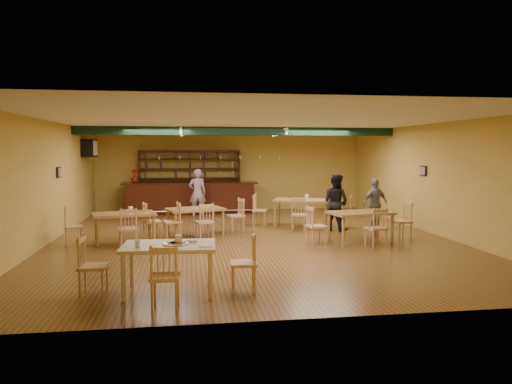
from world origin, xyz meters
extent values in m
plane|color=#533417|center=(0.00, 0.00, 0.00)|extent=(12.00, 12.00, 0.00)
cube|color=black|center=(0.00, 2.80, 2.87)|extent=(10.00, 0.30, 0.25)
cube|color=white|center=(-1.80, 3.40, 2.94)|extent=(0.05, 2.50, 0.05)
cube|color=white|center=(1.40, 3.40, 2.94)|extent=(0.05, 2.50, 0.05)
cube|color=white|center=(-4.80, 4.20, 2.35)|extent=(0.34, 0.70, 0.48)
cube|color=black|center=(-4.97, 1.00, 1.70)|extent=(0.04, 0.34, 0.28)
cube|color=black|center=(4.97, 0.50, 1.70)|extent=(0.04, 0.34, 0.28)
cube|color=#33110A|center=(-1.52, 5.15, 0.56)|extent=(4.82, 0.85, 1.13)
cube|color=#33110A|center=(-1.52, 5.78, 1.14)|extent=(3.73, 0.40, 2.28)
imported|color=maroon|center=(-3.48, 5.15, 1.36)|extent=(0.34, 0.34, 0.47)
cube|color=olive|center=(-1.43, 0.65, 0.37)|extent=(1.67, 1.29, 0.73)
cube|color=olive|center=(1.74, 1.67, 0.41)|extent=(1.87, 1.47, 0.82)
cube|color=olive|center=(-3.18, -0.11, 0.37)|extent=(1.63, 1.20, 0.74)
cube|color=olive|center=(2.62, -0.88, 0.38)|extent=(1.65, 1.16, 0.76)
cube|color=#CAB788|center=(-1.93, -4.53, 0.39)|extent=(1.51, 1.02, 0.79)
cylinder|color=silver|center=(-1.82, -4.53, 0.79)|extent=(0.53, 0.53, 0.01)
cylinder|color=#EAE5C6|center=(-2.40, -4.69, 0.84)|extent=(0.08, 0.08, 0.11)
cube|color=white|center=(-1.56, -4.32, 0.80)|extent=(0.22, 0.18, 0.03)
cube|color=silver|center=(-1.67, -4.48, 0.80)|extent=(0.32, 0.24, 0.00)
cylinder|color=white|center=(-1.35, -4.74, 0.79)|extent=(0.23, 0.23, 0.01)
imported|color=purple|center=(-1.29, 4.33, 0.82)|extent=(0.62, 0.42, 1.64)
imported|color=black|center=(2.54, 0.87, 0.81)|extent=(0.96, 0.99, 1.61)
imported|color=gray|center=(3.82, 1.12, 0.73)|extent=(0.92, 0.59, 1.45)
camera|label=1|loc=(-1.63, -12.10, 2.27)|focal=33.42mm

